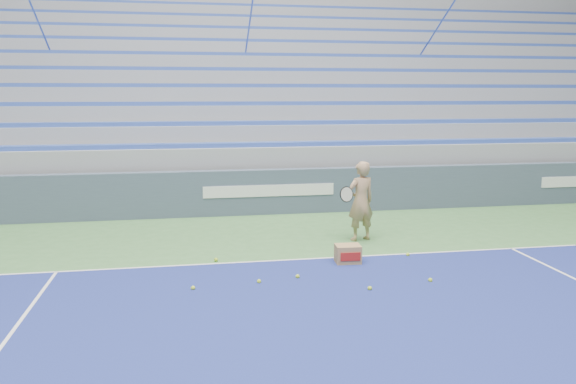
# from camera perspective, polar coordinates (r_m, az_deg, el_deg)

# --- Properties ---
(sponsor_barrier) EXTENTS (30.00, 0.32, 1.10)m
(sponsor_barrier) POSITION_cam_1_polar(r_m,az_deg,el_deg) (13.79, -1.98, 0.04)
(sponsor_barrier) COLOR #404E61
(sponsor_barrier) RESTS_ON ground
(bleachers) EXTENTS (31.00, 9.15, 7.30)m
(bleachers) POSITION_cam_1_polar(r_m,az_deg,el_deg) (19.27, -4.42, 8.25)
(bleachers) COLOR gray
(bleachers) RESTS_ON ground
(tennis_player) EXTENTS (0.94, 0.88, 1.61)m
(tennis_player) POSITION_cam_1_polar(r_m,az_deg,el_deg) (11.31, 7.38, -0.92)
(tennis_player) COLOR tan
(tennis_player) RESTS_ON ground
(ball_box) EXTENTS (0.45, 0.36, 0.32)m
(ball_box) POSITION_cam_1_polar(r_m,az_deg,el_deg) (9.91, 6.10, -6.29)
(ball_box) COLOR #9E7B4C
(ball_box) RESTS_ON ground
(tennis_ball_0) EXTENTS (0.07, 0.07, 0.07)m
(tennis_ball_0) POSITION_cam_1_polar(r_m,az_deg,el_deg) (9.21, 14.26, -8.66)
(tennis_ball_0) COLOR #C3E42E
(tennis_ball_0) RESTS_ON ground
(tennis_ball_1) EXTENTS (0.07, 0.07, 0.07)m
(tennis_ball_1) POSITION_cam_1_polar(r_m,az_deg,el_deg) (10.51, 12.08, -6.23)
(tennis_ball_1) COLOR #C3E42E
(tennis_ball_1) RESTS_ON ground
(tennis_ball_2) EXTENTS (0.07, 0.07, 0.07)m
(tennis_ball_2) POSITION_cam_1_polar(r_m,az_deg,el_deg) (8.88, -2.96, -9.05)
(tennis_ball_2) COLOR #C3E42E
(tennis_ball_2) RESTS_ON ground
(tennis_ball_3) EXTENTS (0.07, 0.07, 0.07)m
(tennis_ball_3) POSITION_cam_1_polar(r_m,az_deg,el_deg) (10.31, 6.13, -6.38)
(tennis_ball_3) COLOR #C3E42E
(tennis_ball_3) RESTS_ON ground
(tennis_ball_4) EXTENTS (0.07, 0.07, 0.07)m
(tennis_ball_4) POSITION_cam_1_polar(r_m,az_deg,el_deg) (9.09, 0.98, -8.58)
(tennis_ball_4) COLOR #C3E42E
(tennis_ball_4) RESTS_ON ground
(tennis_ball_5) EXTENTS (0.07, 0.07, 0.07)m
(tennis_ball_5) POSITION_cam_1_polar(r_m,az_deg,el_deg) (8.70, -9.63, -9.59)
(tennis_ball_5) COLOR #C3E42E
(tennis_ball_5) RESTS_ON ground
(tennis_ball_6) EXTENTS (0.07, 0.07, 0.07)m
(tennis_ball_6) POSITION_cam_1_polar(r_m,az_deg,el_deg) (10.06, -7.33, -6.83)
(tennis_ball_6) COLOR #C3E42E
(tennis_ball_6) RESTS_ON ground
(tennis_ball_7) EXTENTS (0.07, 0.07, 0.07)m
(tennis_ball_7) POSITION_cam_1_polar(r_m,az_deg,el_deg) (8.66, 8.31, -9.66)
(tennis_ball_7) COLOR #C3E42E
(tennis_ball_7) RESTS_ON ground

